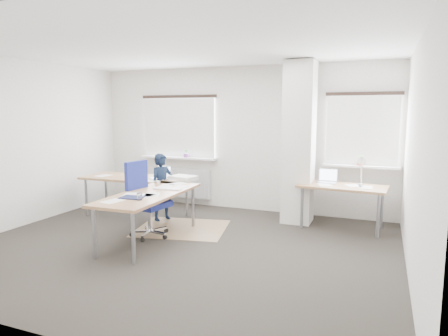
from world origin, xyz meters
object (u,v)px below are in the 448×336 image
at_px(desk_main, 145,186).
at_px(task_chair, 148,216).
at_px(person, 162,187).
at_px(desk_side, 343,188).

relative_size(desk_main, task_chair, 2.23).
bearing_deg(desk_main, person, 82.86).
relative_size(desk_main, person, 2.17).
relative_size(desk_side, person, 1.22).
height_order(desk_side, person, desk_side).
distance_m(desk_side, task_chair, 3.19).
bearing_deg(desk_side, person, -162.42).
bearing_deg(person, task_chair, -136.09).
height_order(desk_main, task_chair, task_chair).
distance_m(desk_main, person, 0.50).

